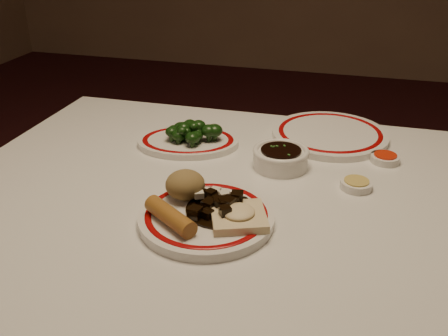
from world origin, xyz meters
The scene contains 12 objects.
dining_table centered at (0.00, 0.00, 0.66)m, with size 1.20×0.90×0.75m.
main_plate centered at (-0.03, -0.11, 0.76)m, with size 0.29×0.29×0.02m.
rice_mound centered at (-0.09, -0.07, 0.79)m, with size 0.07×0.07×0.05m, color olive.
spring_roll centered at (-0.08, -0.16, 0.78)m, with size 0.03×0.03×0.12m, color #9E6727.
fried_wonton centered at (0.03, -0.12, 0.78)m, with size 0.12×0.12×0.03m.
stirfry_heap centered at (-0.01, -0.10, 0.78)m, with size 0.13×0.13×0.03m.
broccoli_plate centered at (-0.17, 0.19, 0.76)m, with size 0.27×0.25×0.02m.
broccoli_pile centered at (-0.17, 0.19, 0.79)m, with size 0.13×0.10×0.05m.
soy_bowl centered at (0.06, 0.14, 0.77)m, with size 0.12×0.12×0.04m.
sweet_sour_dish centered at (0.28, 0.22, 0.76)m, with size 0.06×0.06×0.02m.
mustard_dish centered at (0.22, 0.08, 0.76)m, with size 0.06×0.06×0.02m.
far_plate centered at (0.15, 0.33, 0.76)m, with size 0.31×0.31×0.02m.
Camera 1 is at (0.20, -0.84, 1.25)m, focal length 40.00 mm.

